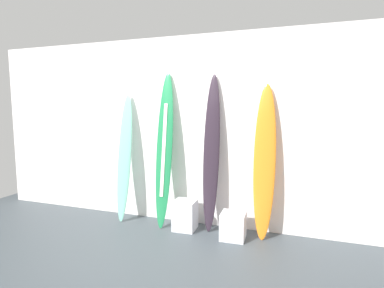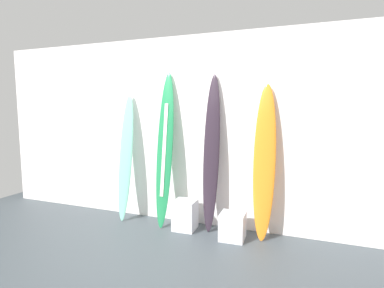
{
  "view_description": "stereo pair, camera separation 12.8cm",
  "coord_description": "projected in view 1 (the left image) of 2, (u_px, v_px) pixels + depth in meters",
  "views": [
    {
      "loc": [
        1.45,
        -3.08,
        1.75
      ],
      "look_at": [
        0.03,
        0.95,
        1.25
      ],
      "focal_mm": 28.62,
      "sensor_mm": 36.0,
      "label": 1
    },
    {
      "loc": [
        1.57,
        -3.04,
        1.75
      ],
      "look_at": [
        0.03,
        0.95,
        1.25
      ],
      "focal_mm": 28.62,
      "sensor_mm": 36.0,
      "label": 2
    }
  ],
  "objects": [
    {
      "name": "surfboard_charcoal",
      "position": [
        211.0,
        153.0,
        4.31
      ],
      "size": [
        0.24,
        0.31,
        2.23
      ],
      "color": "#2B202B",
      "rests_on": "ground"
    },
    {
      "name": "display_block_left",
      "position": [
        233.0,
        226.0,
        4.1
      ],
      "size": [
        0.33,
        0.33,
        0.35
      ],
      "color": "silver",
      "rests_on": "ground"
    },
    {
      "name": "surfboard_seafoam",
      "position": [
        125.0,
        158.0,
        4.74
      ],
      "size": [
        0.24,
        0.36,
        1.97
      ],
      "color": "#7ACCB2",
      "rests_on": "ground"
    },
    {
      "name": "ground",
      "position": [
        163.0,
        260.0,
        3.57
      ],
      "size": [
        8.0,
        8.0,
        0.04
      ],
      "primitive_type": "cube",
      "color": "#434C51"
    },
    {
      "name": "surfboard_emerald",
      "position": [
        164.0,
        151.0,
        4.49
      ],
      "size": [
        0.26,
        0.4,
        2.27
      ],
      "color": "#20814A",
      "rests_on": "ground"
    },
    {
      "name": "display_block_center",
      "position": [
        185.0,
        215.0,
        4.41
      ],
      "size": [
        0.32,
        0.32,
        0.43
      ],
      "color": "white",
      "rests_on": "ground"
    },
    {
      "name": "surfboard_sunset",
      "position": [
        264.0,
        163.0,
        4.06
      ],
      "size": [
        0.29,
        0.31,
        2.07
      ],
      "color": "orange",
      "rests_on": "ground"
    },
    {
      "name": "wall_back",
      "position": [
        198.0,
        131.0,
        4.62
      ],
      "size": [
        7.2,
        0.2,
        2.8
      ],
      "primitive_type": "cube",
      "color": "white",
      "rests_on": "ground"
    }
  ]
}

